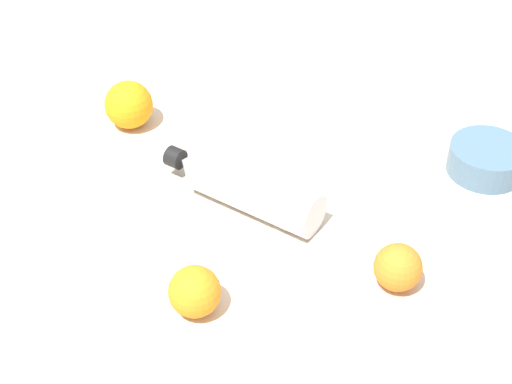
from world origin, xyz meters
The scene contains 6 objects.
ground_plane centered at (0.00, 0.00, 0.00)m, with size 2.40×2.40×0.00m, color beige.
water_bottle centered at (0.02, 0.03, 0.03)m, with size 0.23×0.19×0.07m.
orange_0 centered at (0.24, 0.17, 0.03)m, with size 0.06×0.06×0.06m, color orange.
orange_1 centered at (-0.23, -0.08, 0.04)m, with size 0.08×0.08×0.08m, color orange.
orange_2 centered at (0.20, -0.09, 0.03)m, with size 0.07×0.07×0.07m, color orange.
ceramic_bowl centered at (0.07, 0.40, 0.02)m, with size 0.12×0.12×0.05m, color slate.
Camera 1 is at (0.83, -0.23, 0.74)m, focal length 54.17 mm.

